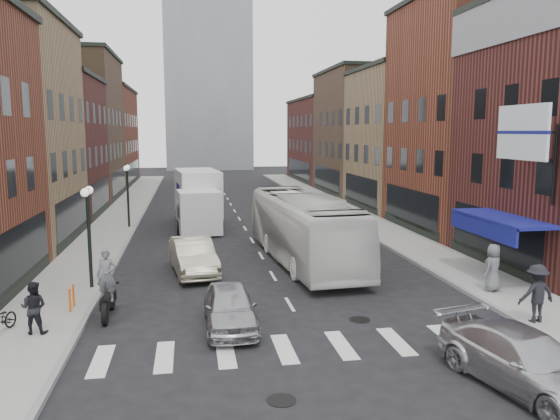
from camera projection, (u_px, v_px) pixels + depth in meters
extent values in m
plane|color=black|center=(295.00, 313.00, 18.84)|extent=(160.00, 160.00, 0.00)
cube|color=gray|center=(119.00, 219.00, 38.92)|extent=(3.00, 74.00, 0.15)
cube|color=gray|center=(349.00, 213.00, 41.69)|extent=(3.00, 74.00, 0.15)
cube|color=gray|center=(141.00, 219.00, 39.17)|extent=(0.20, 74.00, 0.16)
cube|color=gray|center=(330.00, 214.00, 41.46)|extent=(0.20, 74.00, 0.16)
cube|color=silver|center=(315.00, 347.00, 15.91)|extent=(12.00, 2.20, 0.01)
cube|color=black|center=(23.00, 251.00, 21.37)|extent=(0.08, 7.20, 2.20)
cube|color=black|center=(73.00, 215.00, 30.64)|extent=(0.08, 8.00, 2.20)
cube|color=#481E19|center=(26.00, 149.00, 39.11)|extent=(10.00, 10.00, 10.00)
cube|color=black|center=(100.00, 195.00, 40.40)|extent=(0.08, 8.00, 2.20)
cube|color=black|center=(21.00, 75.00, 38.37)|extent=(10.30, 10.20, 0.30)
cube|color=brown|center=(60.00, 129.00, 49.63)|extent=(10.00, 12.00, 13.00)
cube|color=black|center=(119.00, 181.00, 51.14)|extent=(0.08, 9.60, 2.20)
cube|color=black|center=(56.00, 53.00, 48.69)|extent=(10.30, 12.20, 0.30)
cube|color=brown|center=(88.00, 138.00, 63.44)|extent=(10.00, 16.00, 11.00)
cube|color=black|center=(133.00, 171.00, 64.81)|extent=(0.08, 12.80, 2.20)
cube|color=black|center=(86.00, 88.00, 62.64)|extent=(10.30, 16.20, 0.30)
cube|color=black|center=(493.00, 235.00, 24.64)|extent=(0.08, 7.20, 2.20)
cube|color=brown|center=(489.00, 119.00, 33.96)|extent=(10.00, 10.00, 14.00)
cube|color=black|center=(410.00, 207.00, 33.91)|extent=(0.08, 8.00, 2.20)
cube|color=#957C52|center=(421.00, 141.00, 43.94)|extent=(10.00, 10.00, 11.00)
cube|color=black|center=(360.00, 190.00, 43.68)|extent=(0.08, 8.00, 2.20)
cube|color=black|center=(423.00, 69.00, 43.13)|extent=(10.30, 10.20, 0.30)
cube|color=brown|center=(375.00, 134.00, 54.60)|extent=(10.00, 12.00, 12.00)
cube|color=black|center=(326.00, 178.00, 54.42)|extent=(0.08, 9.60, 2.20)
cube|color=black|center=(377.00, 71.00, 53.73)|extent=(10.30, 12.20, 0.30)
cube|color=#481E19|center=(338.00, 142.00, 68.41)|extent=(10.00, 16.00, 10.00)
cube|color=black|center=(299.00, 169.00, 68.08)|extent=(0.08, 12.80, 2.20)
cube|color=black|center=(338.00, 100.00, 67.68)|extent=(10.30, 16.20, 0.30)
cube|color=navy|center=(501.00, 218.00, 22.38)|extent=(1.80, 5.00, 0.15)
cube|color=navy|center=(481.00, 227.00, 22.29)|extent=(0.10, 5.00, 0.70)
cylinder|color=black|center=(555.00, 165.00, 20.23)|extent=(0.12, 0.12, 3.00)
cylinder|color=black|center=(540.00, 132.00, 19.95)|extent=(1.40, 0.08, 0.08)
cube|color=silver|center=(522.00, 132.00, 19.83)|extent=(0.12, 3.00, 2.00)
cube|color=#9399A0|center=(206.00, 19.00, 91.43)|extent=(14.00, 14.00, 50.00)
cylinder|color=black|center=(89.00, 241.00, 21.25)|extent=(0.14, 0.14, 4.00)
cylinder|color=black|center=(87.00, 190.00, 20.97)|extent=(0.06, 0.90, 0.06)
sphere|color=white|center=(85.00, 193.00, 20.53)|extent=(0.32, 0.32, 0.32)
sphere|color=white|center=(89.00, 190.00, 21.41)|extent=(0.32, 0.32, 0.32)
cylinder|color=black|center=(128.00, 198.00, 34.92)|extent=(0.14, 0.14, 4.00)
cylinder|color=black|center=(127.00, 167.00, 34.63)|extent=(0.06, 0.90, 0.06)
sphere|color=white|center=(126.00, 168.00, 34.20)|extent=(0.32, 0.32, 0.32)
sphere|color=white|center=(128.00, 167.00, 35.08)|extent=(0.32, 0.32, 0.32)
cylinder|color=#D8590C|center=(70.00, 300.00, 18.50)|extent=(0.08, 0.08, 0.80)
cylinder|color=#D8590C|center=(73.00, 295.00, 19.08)|extent=(0.08, 0.08, 0.80)
cube|color=white|center=(199.00, 212.00, 33.11)|extent=(2.77, 2.95, 2.58)
cube|color=black|center=(199.00, 208.00, 33.07)|extent=(2.67, 1.72, 1.14)
cube|color=white|center=(198.00, 192.00, 36.83)|extent=(3.17, 5.63, 2.99)
cube|color=navy|center=(198.00, 192.00, 36.83)|extent=(2.84, 2.35, 1.24)
cube|color=black|center=(198.00, 218.00, 36.87)|extent=(3.01, 6.93, 0.36)
cylinder|color=black|center=(180.00, 227.00, 33.25)|extent=(0.29, 0.93, 0.93)
cylinder|color=black|center=(219.00, 226.00, 33.64)|extent=(0.29, 0.93, 0.93)
cylinder|color=black|center=(180.00, 218.00, 36.68)|extent=(0.29, 0.93, 0.93)
cylinder|color=black|center=(216.00, 217.00, 37.06)|extent=(0.29, 0.93, 0.93)
cylinder|color=black|center=(181.00, 214.00, 38.69)|extent=(0.29, 0.93, 0.93)
cylinder|color=black|center=(214.00, 213.00, 39.08)|extent=(0.29, 0.93, 0.93)
cylinder|color=black|center=(112.00, 300.00, 19.23)|extent=(0.15, 0.71, 0.71)
cylinder|color=black|center=(105.00, 315.00, 17.65)|extent=(0.15, 0.71, 0.71)
cube|color=black|center=(108.00, 300.00, 18.41)|extent=(0.38, 1.31, 0.38)
cube|color=black|center=(110.00, 283.00, 18.92)|extent=(0.60, 0.12, 0.06)
imported|color=slate|center=(107.00, 275.00, 18.17)|extent=(0.68, 0.48, 1.78)
imported|color=silver|center=(303.00, 228.00, 26.09)|extent=(3.61, 11.98, 3.29)
imported|color=#ACACB1|center=(230.00, 307.00, 17.38)|extent=(1.61, 4.00, 1.36)
imported|color=beige|center=(193.00, 256.00, 24.03)|extent=(2.29, 4.92, 1.56)
imported|color=silver|center=(525.00, 361.00, 13.25)|extent=(3.07, 5.21, 1.42)
imported|color=black|center=(34.00, 307.00, 16.48)|extent=(0.84, 0.56, 1.62)
imported|color=black|center=(537.00, 293.00, 17.46)|extent=(1.25, 0.67, 1.89)
imported|color=slate|center=(493.00, 268.00, 20.88)|extent=(1.06, 0.95, 1.83)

